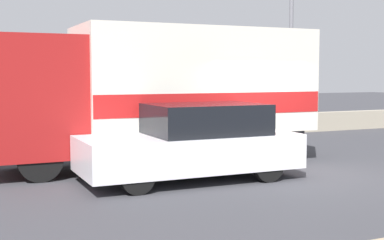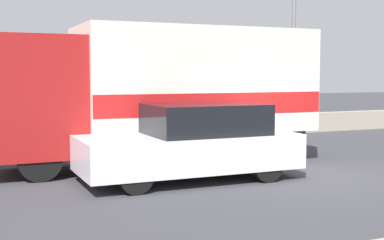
# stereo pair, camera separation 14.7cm
# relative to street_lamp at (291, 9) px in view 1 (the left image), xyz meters

# --- Properties ---
(ground_plane) EXTENTS (80.00, 80.00, 0.00)m
(ground_plane) POSITION_rel_street_lamp_xyz_m (-4.08, -5.70, -4.42)
(ground_plane) COLOR #38383D
(stone_wall_backdrop) EXTENTS (60.00, 0.35, 0.73)m
(stone_wall_backdrop) POSITION_rel_street_lamp_xyz_m (-4.08, 1.14, -4.06)
(stone_wall_backdrop) COLOR #A39984
(stone_wall_backdrop) RESTS_ON ground_plane
(street_lamp) EXTENTS (0.56, 0.28, 7.72)m
(street_lamp) POSITION_rel_street_lamp_xyz_m (0.00, 0.00, 0.00)
(street_lamp) COLOR slate
(street_lamp) RESTS_ON ground_plane
(box_truck) EXTENTS (7.76, 2.42, 3.30)m
(box_truck) POSITION_rel_street_lamp_xyz_m (-6.09, -3.51, -2.59)
(box_truck) COLOR maroon
(box_truck) RESTS_ON ground_plane
(car_hatchback) EXTENTS (4.52, 1.86, 1.58)m
(car_hatchback) POSITION_rel_street_lamp_xyz_m (-6.20, -5.53, -3.64)
(car_hatchback) COLOR silver
(car_hatchback) RESTS_ON ground_plane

